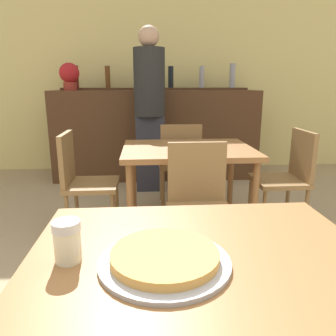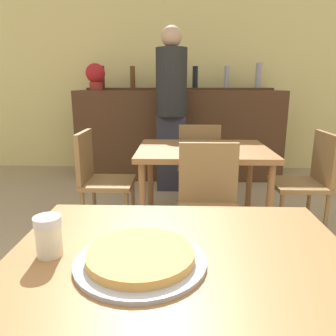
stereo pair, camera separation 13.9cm
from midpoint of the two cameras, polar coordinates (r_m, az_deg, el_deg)
wall_back at (r=4.77m, az=2.88°, el=16.76°), size 8.00×0.05×2.80m
dining_table_near at (r=0.97m, az=6.51°, el=-19.97°), size 0.94×0.73×0.76m
dining_table_far at (r=2.58m, az=7.67°, el=1.64°), size 1.01×0.79×0.72m
bar_counter at (r=4.31m, az=2.85°, el=5.86°), size 2.60×0.56×1.13m
bar_back_shelf at (r=4.40m, az=2.97°, el=14.25°), size 2.39×0.24×0.34m
chair_far_side_front at (r=2.08m, az=9.08°, el=-5.75°), size 0.40×0.40×0.85m
chair_far_side_back at (r=3.16m, az=6.58°, el=1.35°), size 0.40×0.40×0.85m
chair_far_side_left at (r=2.66m, az=-10.53°, el=-1.30°), size 0.40×0.40×0.85m
chair_far_side_right at (r=2.82m, az=24.60°, el=-1.49°), size 0.40×0.40×0.85m
pizza_tray at (r=0.86m, az=-0.06°, el=-15.46°), size 0.34×0.34×0.04m
cheese_shaker at (r=0.92m, az=-16.00°, el=-11.38°), size 0.07×0.07×0.11m
person_standing at (r=3.69m, az=1.69°, el=10.98°), size 0.34×0.34×1.80m
potted_plant at (r=4.32m, az=-11.60°, el=15.55°), size 0.24×0.24×0.33m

